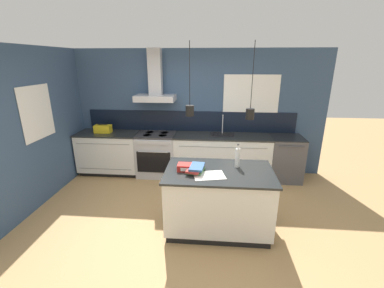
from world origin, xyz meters
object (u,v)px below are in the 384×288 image
(book_stack, at_px, (196,169))
(red_supply_box, at_px, (187,167))
(bottle_on_island, at_px, (238,157))
(oven_range, at_px, (157,154))
(yellow_toolbox, at_px, (103,129))
(dishwasher, at_px, (285,158))

(book_stack, bearing_deg, red_supply_box, 161.61)
(bottle_on_island, bearing_deg, book_stack, -158.40)
(book_stack, bearing_deg, bottle_on_island, 21.60)
(oven_range, height_order, yellow_toolbox, yellow_toolbox)
(red_supply_box, distance_m, yellow_toolbox, 2.66)
(red_supply_box, bearing_deg, bottle_on_island, 14.60)
(book_stack, bearing_deg, oven_range, 117.81)
(oven_range, distance_m, red_supply_box, 2.04)
(dishwasher, distance_m, red_supply_box, 2.61)
(bottle_on_island, bearing_deg, red_supply_box, -165.40)
(book_stack, bearing_deg, dishwasher, 47.13)
(dishwasher, distance_m, bottle_on_island, 2.05)
(dishwasher, height_order, book_stack, book_stack)
(dishwasher, relative_size, yellow_toolbox, 2.68)
(oven_range, bearing_deg, dishwasher, 0.09)
(yellow_toolbox, bearing_deg, red_supply_box, -42.30)
(oven_range, distance_m, bottle_on_island, 2.31)
(oven_range, bearing_deg, red_supply_box, -64.98)
(book_stack, distance_m, yellow_toolbox, 2.79)
(oven_range, relative_size, yellow_toolbox, 2.68)
(oven_range, distance_m, yellow_toolbox, 1.26)
(oven_range, height_order, book_stack, book_stack)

